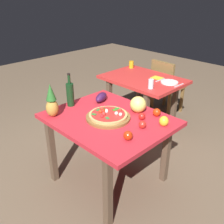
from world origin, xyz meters
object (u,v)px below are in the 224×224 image
Objects in this scene: bell_pepper at (164,121)px; tomato_beside_pepper at (142,125)px; dining_chair at (165,84)px; eggplant at (101,97)px; tomato_at_corner at (157,112)px; tomato_near_board at (142,116)px; display_table at (109,126)px; background_table at (143,86)px; drinking_glass_water at (151,84)px; dinner_plate at (169,82)px; pineapple_left at (52,102)px; pizza_board at (108,117)px; pizza at (108,114)px; fork_utensil at (160,80)px; tomato_by_bottle at (128,136)px; wine_bottle at (70,94)px; knife_utensil at (179,85)px; melon at (138,104)px; napkin_folded at (157,78)px; drinking_glass_juice at (131,65)px.

bell_pepper reaches higher than tomato_beside_pepper.
eggplant is (0.20, -1.52, 0.29)m from dining_chair.
tomato_at_corner reaches higher than tomato_near_board.
background_table is at bearing 114.01° from display_table.
dinner_plate is at bearing 81.69° from drinking_glass_water.
bell_pepper reaches higher than display_table.
pineapple_left is at bearing -99.30° from drinking_glass_water.
eggplant reaches higher than tomato_at_corner.
dining_chair is 2.07× the size of pizza_board.
pizza is 1.98× the size of fork_utensil.
bell_pepper is 0.51× the size of fork_utensil.
tomato_by_bottle is at bearing -20.59° from pizza_board.
tomato_at_corner is (0.29, 0.36, -0.00)m from pizza.
wine_bottle is 1.38m from knife_utensil.
dining_chair is at bearing 114.11° from melon.
display_table is at bearing -167.85° from tomato_beside_pepper.
display_table is 3.47× the size of pineapple_left.
pizza is at bearing -73.65° from napkin_folded.
drinking_glass_water reaches higher than background_table.
eggplant is 0.64m from tomato_at_corner.
background_table is 6.64× the size of melon.
wine_bottle is 1.34m from dinner_plate.
pineapple_left reaches higher than pizza_board.
tomato_beside_pepper is at bearing -58.32° from fork_utensil.
pineapple_left is 2.04× the size of melon.
display_table is at bearing 106.09° from pizza.
tomato_at_corner reaches higher than knife_utensil.
display_table is at bearing -151.34° from bell_pepper.
dining_chair is 0.69m from dinner_plate.
bell_pepper is (0.44, 0.26, 0.00)m from pizza.
drinking_glass_juice reaches higher than background_table.
tomato_beside_pepper is (0.81, 0.16, -0.09)m from wine_bottle.
pizza is at bearing -33.79° from eggplant.
drinking_glass_juice is at bearing 169.57° from fork_utensil.
bell_pepper is at bearing -50.20° from fork_utensil.
eggplant is at bearing -101.41° from drinking_glass_water.
knife_utensil is at bearing 105.82° from tomato_by_bottle.
background_table is 3.07× the size of wine_bottle.
pizza_board is 0.92m from drinking_glass_water.
pizza is 0.49m from wine_bottle.
knife_utensil is at bearing 97.13° from melon.
knife_utensil is (0.47, 1.29, -0.12)m from wine_bottle.
pineapple_left is at bearing -139.51° from tomato_near_board.
eggplant is 1.75× the size of drinking_glass_water.
fork_utensil is at bearing -178.05° from knife_utensil.
drinking_glass_juice is 0.57× the size of knife_utensil.
pizza_board is 0.46m from tomato_at_corner.
tomato_beside_pepper is 0.37× the size of fork_utensil.
dinner_plate reaches higher than knife_utensil.
tomato_beside_pepper is at bearing 99.61° from tomato_by_bottle.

